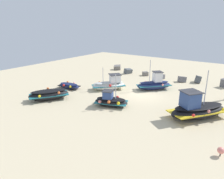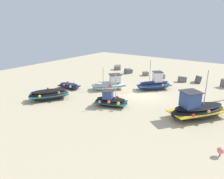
{
  "view_description": "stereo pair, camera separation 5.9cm",
  "coord_description": "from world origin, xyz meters",
  "px_view_note": "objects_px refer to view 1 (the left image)",
  "views": [
    {
      "loc": [
        10.35,
        -20.78,
        8.11
      ],
      "look_at": [
        -2.54,
        -2.71,
        0.9
      ],
      "focal_mm": 33.15,
      "sensor_mm": 36.0,
      "label": 1
    },
    {
      "loc": [
        10.4,
        -20.74,
        8.11
      ],
      "look_at": [
        -2.54,
        -2.71,
        0.9
      ],
      "focal_mm": 33.15,
      "sensor_mm": 36.0,
      "label": 2
    }
  ],
  "objects_px": {
    "fishing_boat_1": "(111,101)",
    "fishing_boat_4": "(197,109)",
    "fishing_boat_5": "(69,86)",
    "fishing_boat_0": "(109,84)",
    "fishing_boat_2": "(49,95)",
    "mooring_buoy_0": "(221,151)",
    "fishing_boat_3": "(154,84)"
  },
  "relations": [
    {
      "from": "fishing_boat_1",
      "to": "fishing_boat_0",
      "type": "bearing_deg",
      "value": -73.26
    },
    {
      "from": "fishing_boat_4",
      "to": "mooring_buoy_0",
      "type": "xyz_separation_m",
      "value": [
        2.74,
        -5.01,
        -0.37
      ]
    },
    {
      "from": "fishing_boat_5",
      "to": "fishing_boat_0",
      "type": "bearing_deg",
      "value": 24.08
    },
    {
      "from": "fishing_boat_0",
      "to": "fishing_boat_1",
      "type": "distance_m",
      "value": 5.53
    },
    {
      "from": "fishing_boat_2",
      "to": "fishing_boat_0",
      "type": "bearing_deg",
      "value": -171.35
    },
    {
      "from": "fishing_boat_3",
      "to": "mooring_buoy_0",
      "type": "relative_size",
      "value": 6.76
    },
    {
      "from": "fishing_boat_4",
      "to": "mooring_buoy_0",
      "type": "height_order",
      "value": "fishing_boat_4"
    },
    {
      "from": "fishing_boat_1",
      "to": "fishing_boat_5",
      "type": "height_order",
      "value": "fishing_boat_1"
    },
    {
      "from": "fishing_boat_1",
      "to": "mooring_buoy_0",
      "type": "xyz_separation_m",
      "value": [
        10.55,
        -2.7,
        -0.15
      ]
    },
    {
      "from": "fishing_boat_2",
      "to": "mooring_buoy_0",
      "type": "bearing_deg",
      "value": 122.92
    },
    {
      "from": "fishing_boat_0",
      "to": "fishing_boat_4",
      "type": "bearing_deg",
      "value": -59.21
    },
    {
      "from": "fishing_boat_1",
      "to": "fishing_boat_2",
      "type": "xyz_separation_m",
      "value": [
        -6.56,
        -2.47,
        0.04
      ]
    },
    {
      "from": "fishing_boat_1",
      "to": "fishing_boat_4",
      "type": "xyz_separation_m",
      "value": [
        7.81,
        2.31,
        0.23
      ]
    },
    {
      "from": "fishing_boat_3",
      "to": "mooring_buoy_0",
      "type": "xyz_separation_m",
      "value": [
        9.26,
        -10.34,
        -0.3
      ]
    },
    {
      "from": "fishing_boat_0",
      "to": "mooring_buoy_0",
      "type": "height_order",
      "value": "fishing_boat_0"
    },
    {
      "from": "fishing_boat_0",
      "to": "fishing_boat_3",
      "type": "height_order",
      "value": "fishing_boat_3"
    },
    {
      "from": "fishing_boat_0",
      "to": "fishing_boat_4",
      "type": "distance_m",
      "value": 11.36
    },
    {
      "from": "fishing_boat_1",
      "to": "fishing_boat_4",
      "type": "relative_size",
      "value": 0.64
    },
    {
      "from": "fishing_boat_0",
      "to": "fishing_boat_5",
      "type": "height_order",
      "value": "fishing_boat_0"
    },
    {
      "from": "fishing_boat_2",
      "to": "mooring_buoy_0",
      "type": "xyz_separation_m",
      "value": [
        17.11,
        -0.22,
        -0.19
      ]
    },
    {
      "from": "fishing_boat_0",
      "to": "fishing_boat_4",
      "type": "xyz_separation_m",
      "value": [
        11.17,
        -2.08,
        0.12
      ]
    },
    {
      "from": "fishing_boat_4",
      "to": "fishing_boat_5",
      "type": "relative_size",
      "value": 1.83
    },
    {
      "from": "fishing_boat_3",
      "to": "fishing_boat_0",
      "type": "bearing_deg",
      "value": 167.53
    },
    {
      "from": "fishing_boat_0",
      "to": "fishing_boat_3",
      "type": "distance_m",
      "value": 5.67
    },
    {
      "from": "fishing_boat_2",
      "to": "fishing_boat_3",
      "type": "relative_size",
      "value": 1.03
    },
    {
      "from": "fishing_boat_4",
      "to": "fishing_boat_5",
      "type": "height_order",
      "value": "fishing_boat_4"
    },
    {
      "from": "fishing_boat_4",
      "to": "fishing_boat_5",
      "type": "xyz_separation_m",
      "value": [
        -15.62,
        -0.66,
        -0.43
      ]
    },
    {
      "from": "fishing_boat_2",
      "to": "fishing_boat_4",
      "type": "distance_m",
      "value": 15.15
    },
    {
      "from": "fishing_boat_3",
      "to": "fishing_boat_1",
      "type": "bearing_deg",
      "value": -147.04
    },
    {
      "from": "fishing_boat_5",
      "to": "fishing_boat_1",
      "type": "bearing_deg",
      "value": -19.44
    },
    {
      "from": "fishing_boat_2",
      "to": "fishing_boat_5",
      "type": "height_order",
      "value": "fishing_boat_2"
    },
    {
      "from": "mooring_buoy_0",
      "to": "fishing_boat_1",
      "type": "bearing_deg",
      "value": 165.66
    }
  ]
}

